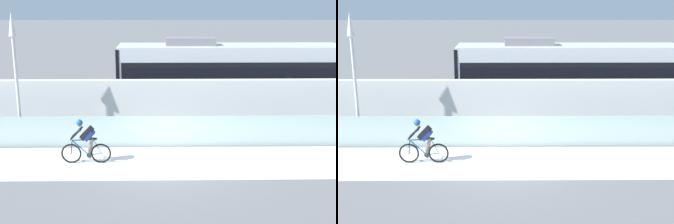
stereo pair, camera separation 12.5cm
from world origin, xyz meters
The scene contains 9 objects.
ground_plane centered at (0.00, 0.00, 0.00)m, with size 200.00×200.00×0.00m, color slate.
bike_path_deck centered at (0.00, 0.00, 0.01)m, with size 32.00×3.20×0.01m, color silver.
glass_parapet centered at (0.00, 1.85, 0.60)m, with size 32.00×0.05×1.21m, color #ADC6C1.
concrete_barrier_wall centered at (0.00, 3.65, 1.16)m, with size 32.00×0.36×2.33m, color silver.
tram_rail_near centered at (0.00, 6.13, 0.00)m, with size 32.00×0.08×0.01m, color #595654.
tram_rail_far centered at (0.00, 7.57, 0.00)m, with size 32.00×0.08×0.01m, color #595654.
tram centered at (3.38, 6.85, 1.89)m, with size 11.06×2.54×3.81m.
cyclist_on_bike centered at (-2.69, 0.00, 0.78)m, with size 1.77×0.58×1.61m.
lamp_post_antenna centered at (-5.64, 2.15, 3.29)m, with size 0.28×0.28×5.20m.
Camera 1 is at (-0.05, -14.76, 5.74)m, focal length 47.10 mm.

